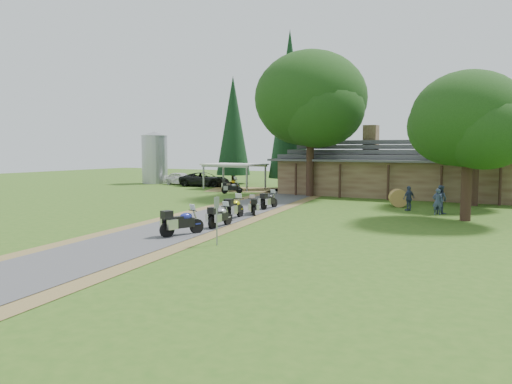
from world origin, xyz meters
The scene contains 24 objects.
ground centered at (0.00, 0.00, 0.00)m, with size 120.00×120.00×0.00m, color #2E5618.
driveway centered at (-0.50, 4.00, 0.00)m, with size 46.00×46.00×0.00m, color #424244.
lodge centered at (6.00, 24.00, 2.45)m, with size 21.40×9.40×4.90m, color brown, non-canonical shape.
silo centered at (-22.79, 25.51, 3.03)m, with size 2.98×2.98×6.05m, color gray.
carport centered at (-10.40, 23.07, 1.28)m, with size 5.89×3.93×2.55m, color silver, non-canonical shape.
car_white_sedan centered at (-18.65, 25.06, 0.90)m, with size 5.39×2.28×1.80m, color silver.
car_dark_suv centered at (-14.96, 24.42, 1.13)m, with size 5.91×2.51×2.26m, color black.
motorcycle_row_a centered at (1.57, -1.48, 0.71)m, with size 2.07×0.67×1.41m, color navy, non-canonical shape.
motorcycle_row_b centered at (1.77, 1.51, 0.64)m, with size 1.86×0.61×1.27m, color #9D9FA4, non-canonical shape.
motorcycle_row_c centered at (0.87, 4.44, 0.71)m, with size 2.07×0.67×1.41m, color #D1CF0B, non-canonical shape.
motorcycle_row_d centered at (0.81, 6.73, 0.59)m, with size 1.71×0.56×1.17m, color #DE570B, non-canonical shape.
motorcycle_row_e centered at (0.38, 9.80, 0.62)m, with size 1.83×0.60×1.25m, color black, non-canonical shape.
motorcycle_carport_a centered at (-9.27, 20.58, 0.67)m, with size 1.96×0.64×1.34m, color #F0AD0C, non-canonical shape.
motorcycle_carport_b centered at (-7.84, 18.40, 0.58)m, with size 1.69×0.55×1.16m, color gray, non-canonical shape.
person_a centered at (10.89, 12.06, 0.96)m, with size 0.54×0.39×1.92m, color #364462.
person_b centered at (10.96, 12.69, 1.05)m, with size 0.60×0.43×2.11m, color #364462.
person_c centered at (8.90, 13.35, 0.96)m, with size 0.54×0.39×1.91m, color #364462.
hay_bale centered at (7.77, 15.29, 0.62)m, with size 1.23×1.23×1.13m, color olive.
sign_post centered at (4.28, -2.64, 1.04)m, with size 0.37×0.06×2.08m, color gray, non-canonical shape.
oak_lodge_left centered at (-0.68, 19.49, 6.69)m, with size 9.48×9.48×13.38m, color black, non-canonical shape.
oak_lodge_right centered at (12.37, 18.55, 4.99)m, with size 6.96×6.96×9.98m, color black, non-canonical shape.
oak_driveway centered at (12.69, 10.20, 4.63)m, with size 6.35×6.35×9.26m, color black, non-canonical shape.
cedar_near centered at (-5.60, 25.89, 7.96)m, with size 4.21×4.21×15.93m, color black.
cedar_far centered at (-14.50, 29.60, 6.22)m, with size 3.92×3.92×12.44m, color black.
Camera 1 is at (15.73, -20.12, 4.09)m, focal length 35.00 mm.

